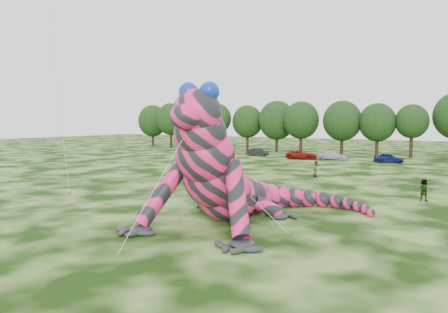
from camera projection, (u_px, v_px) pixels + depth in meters
ground at (227, 241)px, 22.36m from camera, size 240.00×240.00×0.00m
inflatable_gecko at (232, 153)px, 26.99m from camera, size 14.70×17.17×8.25m
tree_0 at (153, 126)px, 100.48m from camera, size 6.91×6.22×9.51m
tree_1 at (171, 125)px, 96.29m from camera, size 6.74×6.07×9.81m
tree_2 at (193, 126)px, 94.19m from camera, size 7.04×6.34×9.64m
tree_3 at (217, 127)px, 89.02m from camera, size 5.81×5.23×9.44m
tree_4 at (247, 128)px, 87.35m from camera, size 6.22×5.60×9.06m
tree_5 at (277, 126)px, 83.76m from camera, size 7.16×6.44×9.80m
tree_6 at (301, 127)px, 79.44m from camera, size 6.52×5.86×9.49m
tree_7 at (342, 128)px, 75.73m from camera, size 6.68×6.01×9.48m
tree_8 at (377, 130)px, 72.92m from camera, size 6.14×5.53×8.94m
tree_9 at (412, 131)px, 70.55m from camera, size 5.27×4.74×8.68m
car_0 at (212, 149)px, 81.12m from camera, size 3.79×1.64×1.27m
car_1 at (257, 152)px, 74.42m from camera, size 4.15×2.15×1.30m
car_2 at (302, 155)px, 68.62m from camera, size 5.29×3.20×1.37m
car_3 at (333, 155)px, 67.39m from camera, size 4.49×1.84×1.30m
car_4 at (389, 158)px, 62.36m from camera, size 4.18×1.90×1.39m
spectator_5 at (424, 190)px, 33.25m from camera, size 1.64×0.80×1.70m
spectator_0 at (237, 170)px, 46.62m from camera, size 0.48×0.64×1.60m
spectator_4 at (216, 158)px, 60.07m from camera, size 0.68×0.91×1.70m
spectator_1 at (316, 169)px, 46.99m from camera, size 0.81×0.95×1.72m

